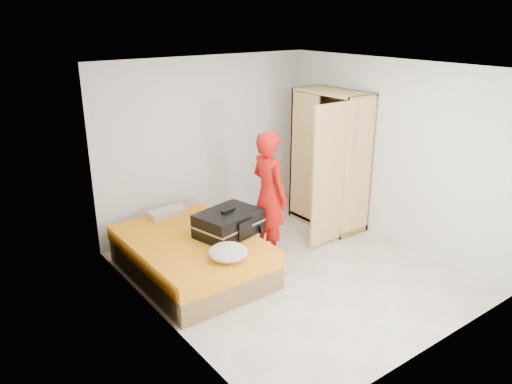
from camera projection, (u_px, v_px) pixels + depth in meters
room at (294, 177)px, 6.02m from camera, size 4.00×4.02×2.60m
bed at (192, 256)px, 6.34m from camera, size 1.42×2.02×0.50m
wardrobe at (329, 164)px, 7.59m from camera, size 1.17×1.20×2.10m
person at (269, 195)px, 6.62m from camera, size 0.43×0.65×1.76m
suitcase at (228, 223)px, 6.32m from camera, size 0.90×0.74×0.34m
round_cushion at (228, 252)px, 5.71m from camera, size 0.45×0.45×0.17m
pillow at (167, 213)px, 6.94m from camera, size 0.52×0.28×0.09m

